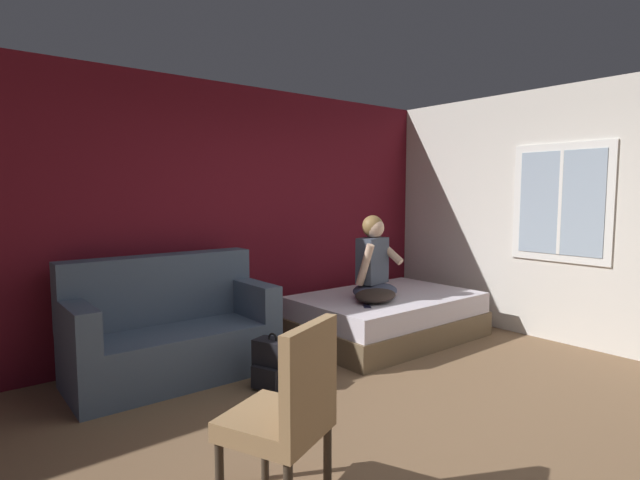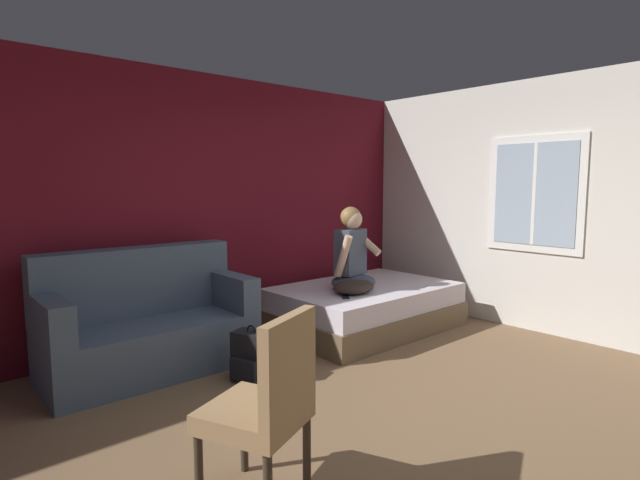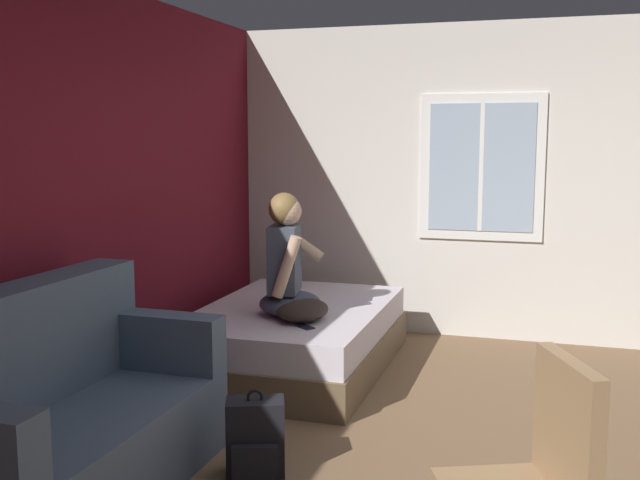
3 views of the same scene
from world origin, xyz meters
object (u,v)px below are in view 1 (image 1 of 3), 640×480
side_chair (287,410)px  person_seated (374,265)px  bed (387,317)px  cell_phone (367,306)px  couch (170,331)px  throw_pillow (375,295)px  backpack (272,365)px

side_chair → person_seated: size_ratio=1.12×
bed → person_seated: bearing=-173.1°
cell_phone → person_seated: bearing=72.1°
bed → couch: bearing=170.2°
couch → throw_pillow: bearing=-16.7°
cell_phone → side_chair: bearing=-107.1°
person_seated → throw_pillow: size_ratio=1.82×
bed → backpack: size_ratio=4.36×
side_chair → bed: bearing=34.4°
bed → side_chair: (-2.59, -1.77, 0.30)m
bed → side_chair: size_ratio=2.04×
throw_pillow → cell_phone: size_ratio=3.33×
side_chair → cell_phone: 2.52m
throw_pillow → cell_phone: 0.23m
backpack → throw_pillow: 1.46m
bed → person_seated: person_seated is taller
person_seated → backpack: person_seated is taller
person_seated → bed: bearing=6.9°
person_seated → cell_phone: 0.54m
backpack → cell_phone: 1.23m
bed → throw_pillow: 0.51m
throw_pillow → bed: bearing=26.7°
side_chair → cell_phone: bearing=36.6°
bed → cell_phone: size_ratio=13.86×
side_chair → throw_pillow: side_chair is taller
bed → throw_pillow: size_ratio=4.16×
couch → side_chair: size_ratio=1.75×
backpack → throw_pillow: bearing=8.5°
throw_pillow → cell_phone: throw_pillow is taller
side_chair → throw_pillow: bearing=35.5°
bed → backpack: 1.81m
bed → couch: (-2.29, 0.40, 0.16)m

